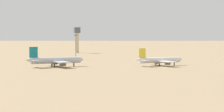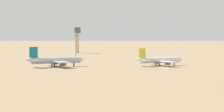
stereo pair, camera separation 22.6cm
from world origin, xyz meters
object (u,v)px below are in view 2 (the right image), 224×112
Objects in this scene: parked_jet_teal_3 at (55,60)px; light_pole_east at (76,45)px; parked_jet_yellow_4 at (159,60)px; control_tower at (77,37)px.

light_pole_east reaches higher than parked_jet_teal_3.
light_pole_east is at bearing 100.14° from parked_jet_yellow_4.
control_tower is at bearing 64.45° from parked_jet_teal_3.
parked_jet_yellow_4 is 1.38× the size of control_tower.
parked_jet_yellow_4 is at bearing -87.58° from control_tower.
parked_jet_yellow_4 is 90.68m from light_pole_east.
parked_jet_teal_3 reaches higher than parked_jet_yellow_4.
parked_jet_yellow_4 is at bearing -70.19° from light_pole_east.
light_pole_east is (-22.88, -98.62, -3.96)m from control_tower.
light_pole_east is at bearing 60.36° from parked_jet_teal_3.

